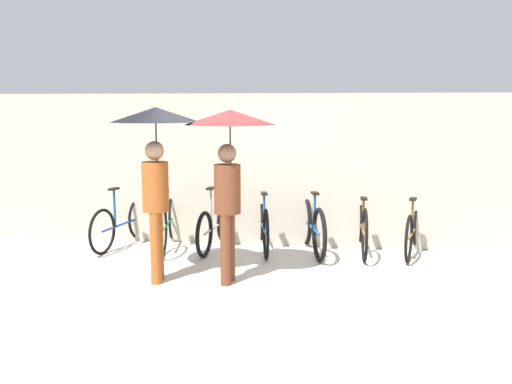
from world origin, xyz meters
TOP-DOWN VIEW (x-y plane):
  - ground_plane at (0.00, 0.00)m, footprint 30.00×30.00m
  - back_wall at (0.00, 2.17)m, footprint 12.38×0.12m
  - parked_bicycle_0 at (-2.19, 1.76)m, footprint 0.49×1.74m
  - parked_bicycle_1 at (-1.46, 1.77)m, footprint 0.45×1.82m
  - parked_bicycle_2 at (-0.73, 1.77)m, footprint 0.44×1.66m
  - parked_bicycle_3 at (-0.00, 1.81)m, footprint 0.52×1.76m
  - parked_bicycle_4 at (0.73, 1.75)m, footprint 0.58×1.71m
  - parked_bicycle_5 at (1.46, 1.84)m, footprint 0.44×1.79m
  - parked_bicycle_6 at (2.19, 1.85)m, footprint 0.55×1.60m
  - pedestrian_leading at (-1.11, 0.18)m, footprint 1.09×1.09m
  - pedestrian_center at (-0.22, 0.24)m, footprint 1.10×1.10m

SIDE VIEW (x-z plane):
  - ground_plane at x=0.00m, z-range 0.00..0.00m
  - parked_bicycle_2 at x=-0.73m, z-range -0.20..0.91m
  - parked_bicycle_0 at x=-2.19m, z-range -0.14..0.86m
  - parked_bicycle_6 at x=2.19m, z-range -0.19..0.92m
  - parked_bicycle_3 at x=0.00m, z-range -0.15..0.92m
  - parked_bicycle_4 at x=0.73m, z-range -0.14..0.92m
  - parked_bicycle_1 at x=-1.46m, z-range -0.13..0.92m
  - parked_bicycle_5 at x=1.46m, z-range -0.10..0.89m
  - back_wall at x=0.00m, z-range 0.00..2.33m
  - pedestrian_center at x=-0.22m, z-range 0.64..2.74m
  - pedestrian_leading at x=-1.11m, z-range 0.64..2.77m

